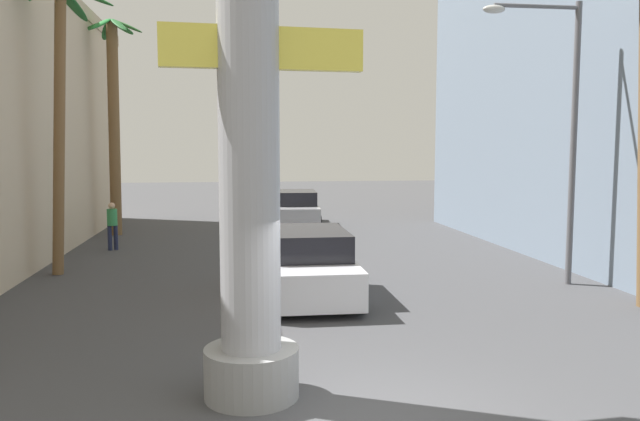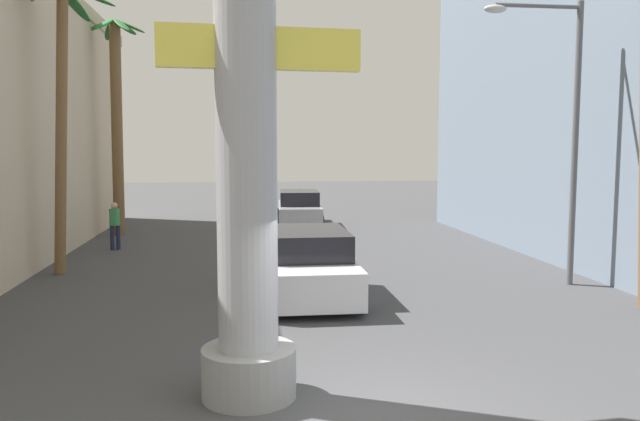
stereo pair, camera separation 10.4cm
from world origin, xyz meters
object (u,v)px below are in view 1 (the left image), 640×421
object	(u,v)px
neon_sign_pole	(249,94)
palm_tree_mid_left	(56,84)
car_lead	(306,264)
pedestrian_far_left	(112,222)
car_far	(297,209)
palm_tree_far_left	(114,112)
street_lamp	(560,115)

from	to	relation	value
neon_sign_pole	palm_tree_mid_left	bearing A→B (deg)	117.62
car_lead	neon_sign_pole	bearing A→B (deg)	-103.92
neon_sign_pole	pedestrian_far_left	world-z (taller)	neon_sign_pole
car_far	pedestrian_far_left	distance (m)	8.96
car_lead	palm_tree_mid_left	distance (m)	8.51
neon_sign_pole	palm_tree_far_left	world-z (taller)	neon_sign_pole
neon_sign_pole	pedestrian_far_left	xyz separation A→B (m)	(-4.30, 13.26, -3.25)
street_lamp	palm_tree_mid_left	world-z (taller)	palm_tree_mid_left
street_lamp	palm_tree_mid_left	size ratio (longest dim) A/B	0.88
street_lamp	car_lead	world-z (taller)	street_lamp
palm_tree_far_left	palm_tree_mid_left	distance (m)	7.70
neon_sign_pole	car_far	world-z (taller)	neon_sign_pole
car_far	street_lamp	bearing A→B (deg)	-67.70
street_lamp	car_lead	size ratio (longest dim) A/B	1.48
neon_sign_pole	street_lamp	bearing A→B (deg)	38.16
street_lamp	palm_tree_far_left	xyz separation A→B (m)	(-12.65, 10.92, 0.57)
palm_tree_far_left	palm_tree_mid_left	size ratio (longest dim) A/B	1.06
car_far	palm_tree_mid_left	distance (m)	12.97
car_lead	palm_tree_far_left	distance (m)	13.48
car_lead	palm_tree_far_left	size ratio (longest dim) A/B	0.56
palm_tree_mid_left	street_lamp	bearing A→B (deg)	-14.19
car_far	palm_tree_far_left	distance (m)	8.67
pedestrian_far_left	palm_tree_mid_left	bearing A→B (deg)	-98.85
neon_sign_pole	pedestrian_far_left	distance (m)	14.31
street_lamp	pedestrian_far_left	distance (m)	14.45
neon_sign_pole	palm_tree_mid_left	size ratio (longest dim) A/B	1.19
neon_sign_pole	street_lamp	size ratio (longest dim) A/B	1.36
street_lamp	car_lead	xyz separation A→B (m)	(-6.38, -0.28, -3.53)
street_lamp	car_far	size ratio (longest dim) A/B	1.45
neon_sign_pole	car_far	xyz separation A→B (m)	(2.57, 19.00, -3.46)
neon_sign_pole	street_lamp	xyz separation A→B (m)	(7.83, 6.16, 0.08)
neon_sign_pole	car_lead	size ratio (longest dim) A/B	2.01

